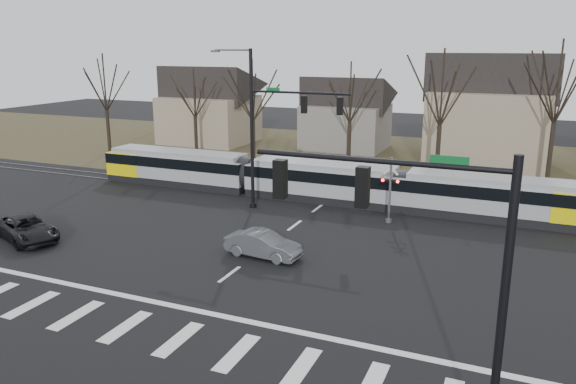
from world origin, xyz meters
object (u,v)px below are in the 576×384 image
at_px(sedan, 263,244).
at_px(suv, 26,228).
at_px(tram, 321,180).
at_px(rail_crossing_signal, 390,192).

relative_size(sedan, suv, 0.77).
xyz_separation_m(sedan, suv, (-13.04, -2.79, 0.02)).
xyz_separation_m(tram, suv, (-12.05, -14.10, -0.77)).
bearing_deg(rail_crossing_signal, suv, -148.21).
relative_size(tram, rail_crossing_signal, 8.68).
height_order(tram, sedan, tram).
relative_size(tram, suv, 6.59).
height_order(tram, suv, tram).
height_order(suv, rail_crossing_signal, rail_crossing_signal).
height_order(sedan, suv, suv).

